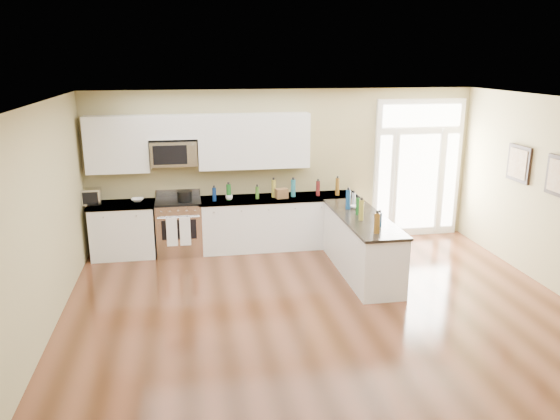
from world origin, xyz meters
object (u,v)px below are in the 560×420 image
Objects in this scene: peninsula_cabinet at (361,247)px; kitchen_range at (179,226)px; stockpot at (185,196)px; toaster_oven at (91,196)px.

kitchen_range is (-2.85, 1.45, 0.04)m from peninsula_cabinet.
peninsula_cabinet is 2.15× the size of kitchen_range.
kitchen_range is at bearing 147.43° from stockpot.
toaster_oven reaches higher than peninsula_cabinet.
stockpot is 1.55m from toaster_oven.
kitchen_range is at bearing 153.03° from peninsula_cabinet.
stockpot is 0.80× the size of toaster_oven.
peninsula_cabinet is 3.19m from kitchen_range.
kitchen_range is 4.32× the size of stockpot.
stockpot reaches higher than peninsula_cabinet.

